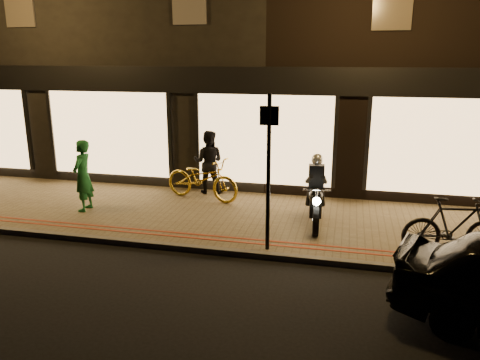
% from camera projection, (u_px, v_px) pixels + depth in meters
% --- Properties ---
extents(ground, '(90.00, 90.00, 0.00)m').
position_uv_depth(ground, '(227.00, 256.00, 9.10)').
color(ground, black).
rests_on(ground, ground).
extents(sidewalk, '(50.00, 4.00, 0.12)m').
position_uv_depth(sidewalk, '(248.00, 219.00, 10.96)').
color(sidewalk, '#726347').
rests_on(sidewalk, ground).
extents(kerb_stone, '(50.00, 0.14, 0.12)m').
position_uv_depth(kerb_stone, '(227.00, 252.00, 9.13)').
color(kerb_stone, '#59544C').
rests_on(kerb_stone, ground).
extents(red_kerb_lines, '(50.00, 0.26, 0.01)m').
position_uv_depth(red_kerb_lines, '(234.00, 240.00, 9.58)').
color(red_kerb_lines, maroon).
rests_on(red_kerb_lines, sidewalk).
extents(building_row, '(48.00, 10.11, 8.50)m').
position_uv_depth(building_row, '(291.00, 42.00, 16.46)').
color(building_row, black).
rests_on(building_row, ground).
extents(motorcycle, '(0.61, 1.94, 1.59)m').
position_uv_depth(motorcycle, '(316.00, 198.00, 10.31)').
color(motorcycle, black).
rests_on(motorcycle, sidewalk).
extents(sign_post, '(0.35, 0.08, 3.00)m').
position_uv_depth(sign_post, '(269.00, 165.00, 8.70)').
color(sign_post, black).
rests_on(sign_post, sidewalk).
extents(bicycle_gold, '(2.24, 1.27, 1.12)m').
position_uv_depth(bicycle_gold, '(202.00, 179.00, 12.15)').
color(bicycle_gold, gold).
rests_on(bicycle_gold, sidewalk).
extents(bicycle_dark, '(1.95, 0.79, 1.14)m').
position_uv_depth(bicycle_dark, '(454.00, 227.00, 8.70)').
color(bicycle_dark, black).
rests_on(bicycle_dark, sidewalk).
extents(person_green, '(0.44, 0.65, 1.73)m').
position_uv_depth(person_green, '(83.00, 176.00, 11.21)').
color(person_green, '#1B652D').
rests_on(person_green, sidewalk).
extents(person_dark, '(0.88, 0.71, 1.72)m').
position_uv_depth(person_dark, '(208.00, 162.00, 12.70)').
color(person_dark, black).
rests_on(person_dark, sidewalk).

